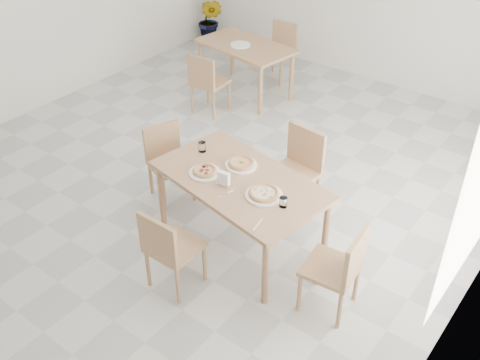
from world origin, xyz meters
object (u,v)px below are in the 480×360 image
Objects in this scene: plate_pepperoni at (205,173)px; chair_back_n at (280,47)px; pizza_margherita at (241,163)px; chair_back_s at (206,80)px; plate_mushroom at (264,195)px; main_table at (240,185)px; napkin_holder at (224,179)px; chair_south at (168,247)px; chair_north at (298,165)px; pizza_pepperoni at (205,171)px; tumbler_a at (202,147)px; tumbler_b at (283,202)px; second_table at (245,51)px; chair_west at (167,157)px; plate_empty at (240,45)px; plate_margherita at (241,165)px; pizza_mushroom at (264,193)px; chair_east at (340,266)px; potted_plant at (210,21)px.

chair_back_n is (-1.53, 3.53, -0.27)m from plate_pepperoni.
pizza_margherita is at bearing 58.17° from plate_pepperoni.
plate_mushroom is at bearing 136.41° from chair_back_s.
napkin_holder is (-0.06, -0.17, 0.14)m from main_table.
chair_north is at bearing -98.60° from chair_south.
pizza_pepperoni is 2.97× the size of tumbler_a.
tumbler_b is at bearing 138.63° from chair_back_s.
tumbler_a reaches higher than second_table.
plate_empty is (-0.87, 2.41, 0.28)m from chair_west.
chair_back_s is (-1.66, 1.97, -0.28)m from pizza_pepperoni.
plate_mushroom is (0.45, -0.26, 0.00)m from plate_margherita.
pizza_mushroom is 1.05× the size of plate_empty.
chair_north reaches higher than chair_west.
plate_pepperoni is 0.36m from pizza_margherita.
chair_north is at bearing 149.97° from chair_back_s.
chair_back_n is 3.06× the size of plate_empty.
plate_margherita is 0.36m from pizza_pepperoni.
napkin_holder is (-0.38, -0.09, 0.06)m from plate_mushroom.
chair_south is 0.78m from napkin_holder.
tumbler_a is at bearing 175.53° from main_table.
chair_east reaches higher than second_table.
chair_north is at bearing 64.33° from plate_pepperoni.
chair_back_s is at bearing -55.99° from chair_south.
chair_north is 1.39m from chair_west.
chair_south is at bearing -118.40° from plate_mushroom.
chair_east reaches higher than plate_pepperoni.
chair_back_n is at bearing 124.32° from tumbler_b.
plate_margherita is 1.03× the size of pizza_mushroom.
chair_east is 4.71m from chair_back_n.
chair_south is 4.62m from chair_back_n.
napkin_holder reaches higher than tumbler_a.
chair_back_n reaches higher than potted_plant.
potted_plant is (-3.31, 4.00, -0.36)m from plate_pepperoni.
napkin_holder is 0.10× the size of second_table.
chair_east is at bearing -2.71° from plate_pepperoni.
tumbler_a is 2.83m from second_table.
chair_back_n is at bearing 91.74° from second_table.
plate_mushroom is 0.52m from pizza_margherita.
second_table is at bearing 132.10° from tumbler_b.
chair_back_n is at bearing 113.45° from pizza_pepperoni.
chair_west is 1.89m from chair_back_s.
plate_margherita is at bearing -52.35° from plate_empty.
plate_pepperoni is 0.91× the size of pizza_margherita.
plate_empty is at bearing -137.55° from chair_east.
chair_west reaches higher than plate_mushroom.
tumbler_b reaches higher than second_table.
pizza_margherita is (0.19, 0.31, 0.02)m from plate_pepperoni.
main_table is at bearing -55.47° from plate_margherita.
tumbler_a is at bearing 165.76° from pizza_mushroom.
chair_south is 3.94m from plate_empty.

